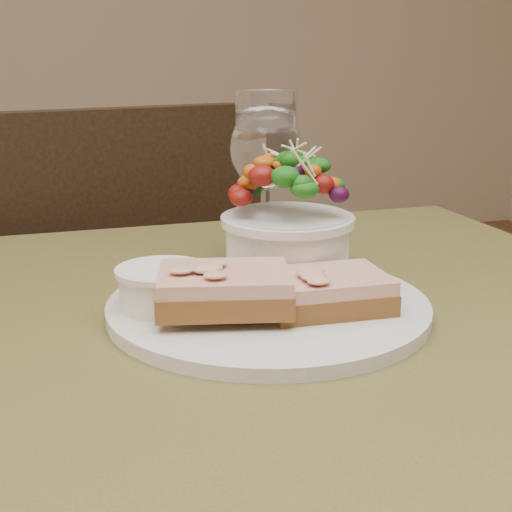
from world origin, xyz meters
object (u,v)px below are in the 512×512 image
object	(u,v)px
sandwich_back	(224,289)
dinner_plate	(268,306)
salad_bowl	(288,217)
sandwich_front	(326,291)
cafe_table	(271,432)
chair_far	(115,429)
ramekin	(162,285)
wine_glass	(265,154)

from	to	relation	value
sandwich_back	dinner_plate	bearing A→B (deg)	41.29
dinner_plate	salad_bowl	size ratio (longest dim) A/B	2.29
dinner_plate	sandwich_back	size ratio (longest dim) A/B	2.28
dinner_plate	sandwich_front	distance (m)	0.06
cafe_table	salad_bowl	distance (m)	0.21
chair_far	sandwich_back	distance (m)	0.83
chair_far	sandwich_front	distance (m)	0.84
ramekin	salad_bowl	world-z (taller)	salad_bowl
cafe_table	chair_far	distance (m)	0.77
sandwich_back	cafe_table	bearing A→B (deg)	-1.04
cafe_table	ramekin	xyz separation A→B (m)	(-0.09, 0.05, 0.13)
salad_bowl	cafe_table	bearing A→B (deg)	-116.03
cafe_table	chair_far	world-z (taller)	chair_far
sandwich_back	ramekin	bearing A→B (deg)	154.76
chair_far	dinner_plate	size ratio (longest dim) A/B	3.10
cafe_table	ramekin	size ratio (longest dim) A/B	10.65
cafe_table	dinner_plate	world-z (taller)	dinner_plate
dinner_plate	sandwich_front	bearing A→B (deg)	-37.93
dinner_plate	sandwich_back	world-z (taller)	sandwich_back
dinner_plate	cafe_table	bearing A→B (deg)	-103.04
sandwich_front	wine_glass	size ratio (longest dim) A/B	0.62
salad_bowl	sandwich_front	bearing A→B (deg)	-90.00
dinner_plate	sandwich_back	xyz separation A→B (m)	(-0.05, -0.03, 0.03)
ramekin	salad_bowl	size ratio (longest dim) A/B	0.59
sandwich_back	wine_glass	bearing A→B (deg)	75.09
chair_far	salad_bowl	bearing A→B (deg)	90.52
dinner_plate	salad_bowl	distance (m)	0.10
dinner_plate	salad_bowl	xyz separation A→B (m)	(0.04, 0.07, 0.07)
sandwich_front	ramekin	size ratio (longest dim) A/B	1.45
chair_far	salad_bowl	world-z (taller)	chair_far
sandwich_back	chair_far	bearing A→B (deg)	106.96
dinner_plate	ramekin	distance (m)	0.10
ramekin	chair_far	bearing A→B (deg)	89.62
wine_glass	sandwich_back	bearing A→B (deg)	-118.28
cafe_table	salad_bowl	xyz separation A→B (m)	(0.05, 0.10, 0.17)
ramekin	wine_glass	distance (m)	0.21
sandwich_back	salad_bowl	bearing A→B (deg)	59.45
cafe_table	sandwich_back	bearing A→B (deg)	165.59
sandwich_front	sandwich_back	size ratio (longest dim) A/B	0.85
ramekin	cafe_table	bearing A→B (deg)	-28.81
ramekin	wine_glass	world-z (taller)	wine_glass
sandwich_front	wine_glass	distance (m)	0.20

